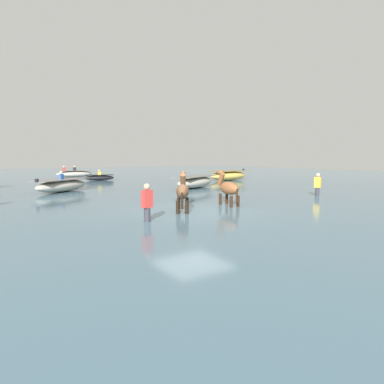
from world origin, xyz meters
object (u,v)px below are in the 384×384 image
Objects in this scene: horse_lead_chestnut at (228,189)px; boat_far_offshore at (62,185)px; boat_mid_channel at (195,182)px; person_wading_close at (147,208)px; boat_distant_west at (74,174)px; boat_mid_outer at (99,178)px; horse_trailing_bay at (183,193)px; person_onlooker_right at (317,188)px; boat_near_port at (228,176)px.

boat_far_offshore is at bearing 115.44° from horse_lead_chestnut.
boat_mid_channel is 11.40m from person_wading_close.
boat_far_offshore is 1.09× the size of boat_distant_west.
horse_lead_chestnut reaches higher than boat_mid_outer.
boat_far_offshore is at bearing 163.90° from boat_mid_channel.
boat_far_offshore is at bearing 91.32° from person_wading_close.
horse_trailing_bay is 17.94m from boat_mid_outer.
horse_trailing_bay is at bearing -175.12° from horse_lead_chestnut.
boat_mid_channel is at bearing 52.85° from horse_trailing_bay.
boat_mid_channel is at bearing -16.10° from boat_far_offshore.
person_onlooker_right is (5.95, -0.05, -0.25)m from horse_lead_chestnut.
person_onlooker_right is (6.39, -23.50, 0.07)m from boat_distant_west.
boat_distant_west is (1.90, 23.65, -0.34)m from horse_trailing_bay.
horse_lead_chestnut reaches higher than person_wading_close.
boat_far_offshore is 2.35× the size of person_wading_close.
person_onlooker_right is at bearing 6.55° from person_wading_close.
horse_trailing_bay is 0.45× the size of boat_near_port.
boat_mid_outer is (4.75, 8.02, -0.11)m from boat_far_offshore.
person_wading_close is (-4.51, -18.78, 0.18)m from boat_mid_outer.
horse_trailing_bay is at bearing -94.60° from boat_distant_west.
boat_mid_channel is 2.63× the size of person_wading_close.
horse_lead_chestnut is 0.54× the size of boat_distant_west.
boat_mid_outer is at bearing 89.28° from horse_lead_chestnut.
boat_far_offshore is 8.17m from boat_mid_channel.
boat_far_offshore is at bearing -106.38° from boat_distant_west.
boat_far_offshore reaches higher than boat_mid_outer.
horse_trailing_bay is 0.45× the size of boat_mid_channel.
person_wading_close is 10.30m from person_onlooker_right.
boat_distant_west is at bearing 91.09° from horse_lead_chestnut.
boat_distant_west is at bearing 73.62° from boat_far_offshore.
person_wading_close and person_onlooker_right have the same top height.
boat_mid_channel is 1.02× the size of boat_near_port.
boat_mid_outer reaches higher than boat_mid_channel.
person_wading_close is at bearing -103.50° from boat_mid_outer.
boat_distant_west is 2.15× the size of person_onlooker_right.
horse_trailing_bay reaches higher than person_onlooker_right.
boat_distant_west is 24.35m from person_onlooker_right.
boat_near_port is (10.15, -11.96, 0.06)m from boat_distant_west.
boat_far_offshore is (-4.53, 9.53, -0.32)m from horse_lead_chestnut.
boat_distant_west is 0.83× the size of boat_near_port.
horse_lead_chestnut is 15.04m from boat_near_port.
boat_near_port is (14.24, 1.95, 0.05)m from boat_far_offshore.
boat_mid_outer is at bearing -83.57° from boat_distant_west.
boat_distant_west reaches higher than boat_near_port.
boat_mid_outer is at bearing 108.03° from person_onlooker_right.
boat_far_offshore is 14.20m from person_onlooker_right.
horse_trailing_bay is at bearing -135.88° from boat_near_port.
boat_far_offshore is 9.32m from boat_mid_outer.
horse_lead_chestnut reaches higher than boat_distant_west.
horse_trailing_bay is 1.17× the size of person_onlooker_right.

